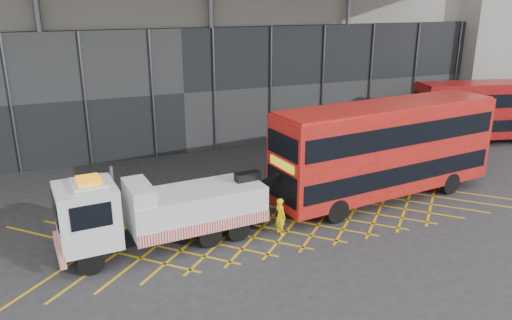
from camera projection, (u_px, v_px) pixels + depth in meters
name	position (u px, v px, depth m)	size (l,w,h in m)	color
ground_plane	(207.00, 228.00, 22.34)	(120.00, 120.00, 0.00)	#2B2B2E
road_markings	(287.00, 214.00, 23.76)	(24.76, 7.16, 0.01)	gold
construction_building	(156.00, 9.00, 36.39)	(55.00, 23.97, 18.00)	gray
recovery_truck	(158.00, 211.00, 20.27)	(10.02, 3.00, 3.48)	black
bus_towed	(386.00, 147.00, 24.87)	(12.35, 4.17, 4.93)	#AD140F
bus_second	(490.00, 109.00, 34.71)	(10.80, 4.72, 4.29)	maroon
worker	(280.00, 216.00, 21.61)	(0.61, 0.40, 1.66)	yellow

